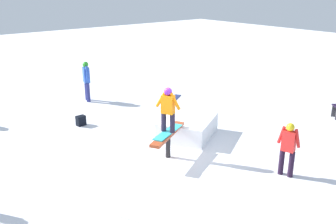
{
  "coord_description": "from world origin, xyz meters",
  "views": [
    {
      "loc": [
        6.01,
        7.42,
        4.66
      ],
      "look_at": [
        0.0,
        0.0,
        1.34
      ],
      "focal_mm": 40.0,
      "sensor_mm": 36.0,
      "label": 1
    }
  ],
  "objects": [
    {
      "name": "ground_plane",
      "position": [
        0.0,
        0.0,
        0.0
      ],
      "size": [
        60.0,
        60.0,
        0.0
      ],
      "primitive_type": "plane",
      "color": "white"
    },
    {
      "name": "rail_feature",
      "position": [
        0.0,
        0.0,
        0.61
      ],
      "size": [
        1.78,
        1.15,
        0.74
      ],
      "rotation": [
        0.0,
        0.0,
        0.5
      ],
      "color": "black",
      "rests_on": "ground"
    },
    {
      "name": "snow_kicker_ramp",
      "position": [
        -1.46,
        -0.81,
        0.3
      ],
      "size": [
        2.3,
        2.18,
        0.6
      ],
      "primitive_type": "cube",
      "rotation": [
        0.0,
        0.0,
        0.5
      ],
      "color": "white",
      "rests_on": "ground"
    },
    {
      "name": "main_rider_on_rail",
      "position": [
        0.0,
        0.0,
        1.38
      ],
      "size": [
        1.31,
        0.8,
        1.29
      ],
      "rotation": [
        0.0,
        0.0,
        0.43
      ],
      "color": "#31C0CF",
      "rests_on": "rail_feature"
    },
    {
      "name": "bystander_blue",
      "position": [
        -0.75,
        -6.22,
        0.92
      ],
      "size": [
        0.32,
        0.68,
        1.64
      ],
      "rotation": [
        0.0,
        0.0,
        1.28
      ],
      "color": "navy",
      "rests_on": "ground"
    },
    {
      "name": "bystander_red",
      "position": [
        -1.66,
        2.7,
        0.8
      ],
      "size": [
        0.28,
        0.59,
        1.42
      ],
      "rotation": [
        0.0,
        0.0,
        4.99
      ],
      "color": "black",
      "rests_on": "ground"
    },
    {
      "name": "loose_snowboard_navy",
      "position": [
        -3.58,
        -4.09,
        0.01
      ],
      "size": [
        1.39,
        1.04,
        0.02
      ],
      "primitive_type": "cube",
      "rotation": [
        0.0,
        0.0,
        0.58
      ],
      "color": "navy",
      "rests_on": "ground"
    },
    {
      "name": "loose_snowboard_white",
      "position": [
        2.22,
        2.06,
        0.01
      ],
      "size": [
        0.8,
        1.27,
        0.02
      ],
      "primitive_type": "cube",
      "rotation": [
        0.0,
        0.0,
        2.01
      ],
      "color": "white",
      "rests_on": "ground"
    },
    {
      "name": "backpack_on_snow",
      "position": [
        0.77,
        -3.81,
        0.17
      ],
      "size": [
        0.31,
        0.23,
        0.34
      ],
      "primitive_type": "cube",
      "rotation": [
        0.0,
        0.0,
        0.05
      ],
      "color": "black",
      "rests_on": "ground"
    }
  ]
}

